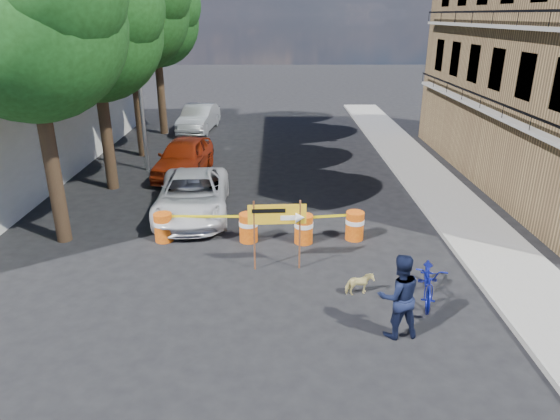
{
  "coord_description": "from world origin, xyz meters",
  "views": [
    {
      "loc": [
        -0.23,
        -12.17,
        6.55
      ],
      "look_at": [
        -0.1,
        1.19,
        1.3
      ],
      "focal_mm": 32.0,
      "sensor_mm": 36.0,
      "label": 1
    }
  ],
  "objects_px": {
    "barrel_mid_left": "(248,227)",
    "detour_sign": "(285,219)",
    "barrel_far_left": "(163,227)",
    "sedan_silver": "(199,118)",
    "barrel_mid_right": "(304,228)",
    "bicycle": "(431,262)",
    "dog": "(359,284)",
    "suv_white": "(193,195)",
    "barrel_far_right": "(355,225)",
    "pedestrian": "(399,296)",
    "sedan_red": "(184,157)"
  },
  "relations": [
    {
      "from": "barrel_far_right",
      "to": "sedan_silver",
      "type": "xyz_separation_m",
      "value": [
        -7.02,
        15.6,
        0.31
      ]
    },
    {
      "from": "barrel_mid_left",
      "to": "barrel_far_right",
      "type": "relative_size",
      "value": 1.0
    },
    {
      "from": "barrel_mid_left",
      "to": "barrel_mid_right",
      "type": "distance_m",
      "value": 1.7
    },
    {
      "from": "bicycle",
      "to": "sedan_silver",
      "type": "xyz_separation_m",
      "value": [
        -8.3,
        19.12,
        -0.24
      ]
    },
    {
      "from": "pedestrian",
      "to": "dog",
      "type": "height_order",
      "value": "pedestrian"
    },
    {
      "from": "barrel_far_right",
      "to": "sedan_red",
      "type": "distance_m",
      "value": 9.36
    },
    {
      "from": "detour_sign",
      "to": "suv_white",
      "type": "distance_m",
      "value": 5.17
    },
    {
      "from": "suv_white",
      "to": "sedan_silver",
      "type": "relative_size",
      "value": 1.1
    },
    {
      "from": "suv_white",
      "to": "bicycle",
      "type": "bearing_deg",
      "value": -44.56
    },
    {
      "from": "sedan_red",
      "to": "barrel_far_left",
      "type": "bearing_deg",
      "value": -79.81
    },
    {
      "from": "pedestrian",
      "to": "barrel_mid_left",
      "type": "bearing_deg",
      "value": -62.88
    },
    {
      "from": "barrel_far_left",
      "to": "sedan_red",
      "type": "distance_m",
      "value": 6.9
    },
    {
      "from": "pedestrian",
      "to": "bicycle",
      "type": "distance_m",
      "value": 1.86
    },
    {
      "from": "barrel_far_right",
      "to": "sedan_silver",
      "type": "relative_size",
      "value": 0.19
    },
    {
      "from": "barrel_far_left",
      "to": "barrel_far_right",
      "type": "relative_size",
      "value": 1.0
    },
    {
      "from": "barrel_mid_right",
      "to": "barrel_mid_left",
      "type": "bearing_deg",
      "value": 176.06
    },
    {
      "from": "barrel_mid_left",
      "to": "barrel_mid_right",
      "type": "xyz_separation_m",
      "value": [
        1.69,
        -0.12,
        0.0
      ]
    },
    {
      "from": "bicycle",
      "to": "sedan_red",
      "type": "relative_size",
      "value": 0.43
    },
    {
      "from": "sedan_red",
      "to": "suv_white",
      "type": "bearing_deg",
      "value": -70.93
    },
    {
      "from": "barrel_mid_left",
      "to": "suv_white",
      "type": "xyz_separation_m",
      "value": [
        -2.04,
        2.24,
        0.25
      ]
    },
    {
      "from": "pedestrian",
      "to": "barrel_far_right",
      "type": "bearing_deg",
      "value": -96.27
    },
    {
      "from": "barrel_far_right",
      "to": "dog",
      "type": "bearing_deg",
      "value": -96.34
    },
    {
      "from": "suv_white",
      "to": "sedan_silver",
      "type": "distance_m",
      "value": 13.59
    },
    {
      "from": "barrel_mid_left",
      "to": "sedan_silver",
      "type": "distance_m",
      "value": 16.16
    },
    {
      "from": "detour_sign",
      "to": "sedan_silver",
      "type": "height_order",
      "value": "detour_sign"
    },
    {
      "from": "barrel_mid_right",
      "to": "barrel_far_left",
      "type": "bearing_deg",
      "value": 177.75
    },
    {
      "from": "barrel_far_left",
      "to": "sedan_silver",
      "type": "height_order",
      "value": "sedan_silver"
    },
    {
      "from": "sedan_silver",
      "to": "barrel_mid_right",
      "type": "bearing_deg",
      "value": -65.06
    },
    {
      "from": "detour_sign",
      "to": "sedan_red",
      "type": "relative_size",
      "value": 0.43
    },
    {
      "from": "barrel_far_right",
      "to": "sedan_silver",
      "type": "height_order",
      "value": "sedan_silver"
    },
    {
      "from": "barrel_far_right",
      "to": "detour_sign",
      "type": "height_order",
      "value": "detour_sign"
    },
    {
      "from": "pedestrian",
      "to": "barrel_far_left",
      "type": "bearing_deg",
      "value": -47.27
    },
    {
      "from": "barrel_mid_left",
      "to": "detour_sign",
      "type": "xyz_separation_m",
      "value": [
        1.09,
        -1.8,
        1.0
      ]
    },
    {
      "from": "barrel_far_left",
      "to": "suv_white",
      "type": "relative_size",
      "value": 0.17
    },
    {
      "from": "barrel_mid_left",
      "to": "detour_sign",
      "type": "bearing_deg",
      "value": -58.85
    },
    {
      "from": "detour_sign",
      "to": "barrel_mid_right",
      "type": "bearing_deg",
      "value": 67.63
    },
    {
      "from": "barrel_mid_right",
      "to": "dog",
      "type": "bearing_deg",
      "value": -68.31
    },
    {
      "from": "barrel_far_right",
      "to": "detour_sign",
      "type": "bearing_deg",
      "value": -138.78
    },
    {
      "from": "bicycle",
      "to": "sedan_silver",
      "type": "height_order",
      "value": "bicycle"
    },
    {
      "from": "dog",
      "to": "suv_white",
      "type": "height_order",
      "value": "suv_white"
    },
    {
      "from": "detour_sign",
      "to": "dog",
      "type": "relative_size",
      "value": 2.89
    },
    {
      "from": "detour_sign",
      "to": "barrel_far_left",
      "type": "bearing_deg",
      "value": 150.67
    },
    {
      "from": "bicycle",
      "to": "barrel_mid_right",
      "type": "bearing_deg",
      "value": 146.0
    },
    {
      "from": "barrel_mid_right",
      "to": "sedan_silver",
      "type": "bearing_deg",
      "value": 108.9
    },
    {
      "from": "detour_sign",
      "to": "bicycle",
      "type": "bearing_deg",
      "value": -27.33
    },
    {
      "from": "barrel_mid_right",
      "to": "sedan_red",
      "type": "xyz_separation_m",
      "value": [
        -4.83,
        7.04,
        0.33
      ]
    },
    {
      "from": "barrel_mid_left",
      "to": "barrel_far_right",
      "type": "xyz_separation_m",
      "value": [
        3.29,
        0.12,
        0.0
      ]
    },
    {
      "from": "barrel_mid_right",
      "to": "sedan_silver",
      "type": "height_order",
      "value": "sedan_silver"
    },
    {
      "from": "bicycle",
      "to": "dog",
      "type": "bearing_deg",
      "value": -172.07
    },
    {
      "from": "bicycle",
      "to": "barrel_far_right",
      "type": "bearing_deg",
      "value": 124.77
    }
  ]
}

